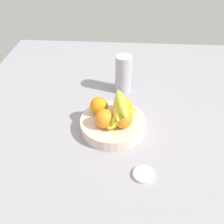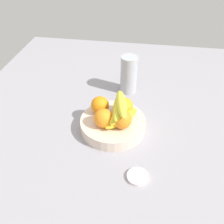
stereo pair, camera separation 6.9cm
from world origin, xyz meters
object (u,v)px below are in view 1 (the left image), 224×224
orange_back_left (123,106)px  jar_lid (144,174)px  fruit_bowl (112,124)px  thermos_tumbler (123,74)px  orange_front_left (99,106)px  orange_front_right (104,119)px  orange_center (123,119)px  banana_bunch (120,110)px

orange_back_left → jar_lid: (-27.66, -8.19, -7.85)cm
fruit_bowl → thermos_tumbler: 29.80cm
orange_front_left → thermos_tumbler: 26.42cm
orange_front_right → jar_lid: (-19.07, -15.11, -7.85)cm
fruit_bowl → orange_center: (-3.40, -4.49, 6.07)cm
orange_back_left → banana_bunch: banana_bunch is taller
fruit_bowl → banana_bunch: (-0.09, -3.27, 7.65)cm
orange_front_left → orange_front_right: same height
fruit_bowl → orange_front_right: (-3.85, 2.72, 6.07)cm
orange_front_left → jar_lid: 33.31cm
orange_center → banana_bunch: size_ratio=0.41×
fruit_bowl → orange_front_left: (3.99, 5.60, 6.07)cm
fruit_bowl → banana_bunch: 8.32cm
jar_lid → fruit_bowl: bearing=28.4°
fruit_bowl → orange_back_left: bearing=-41.6°
banana_bunch → thermos_tumbler: size_ratio=0.98×
orange_front_right → orange_back_left: bearing=-38.9°
banana_bunch → jar_lid: banana_bunch is taller
orange_front_right → orange_front_left: bearing=20.2°
orange_front_left → fruit_bowl: bearing=-125.5°
orange_front_right → banana_bunch: banana_bunch is taller
orange_front_right → orange_back_left: 11.03cm
fruit_bowl → orange_center: bearing=-127.2°
orange_front_right → banana_bunch: (3.76, -5.99, 1.59)cm
fruit_bowl → thermos_tumbler: size_ratio=1.43×
orange_center → orange_back_left: bearing=2.0°
fruit_bowl → banana_bunch: bearing=-91.6°
fruit_bowl → orange_front_left: 9.17cm
orange_front_right → orange_center: 7.22cm
thermos_tumbler → orange_front_right: bearing=169.2°
orange_front_left → orange_center: same height
orange_center → orange_front_left: bearing=53.8°
banana_bunch → thermos_tumbler: (28.88, -0.23, -0.77)cm
fruit_bowl → orange_front_left: bearing=54.5°
orange_front_right → jar_lid: orange_front_right is taller
orange_center → thermos_tumbler: bearing=1.8°
orange_front_left → orange_front_right: 8.35cm
orange_front_left → jar_lid: size_ratio=1.01×
banana_bunch → orange_back_left: bearing=-10.9°
orange_center → jar_lid: size_ratio=1.01×
thermos_tumbler → jar_lid: (-51.71, -8.89, -8.67)cm
orange_back_left → banana_bunch: bearing=169.1°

